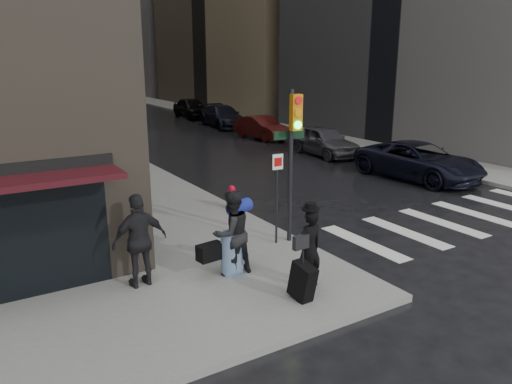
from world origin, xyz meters
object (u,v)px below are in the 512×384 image
(fire_hydrant, at_px, (232,198))
(parked_car_2, at_px, (262,128))
(man_jeans, at_px, (231,233))
(traffic_light, at_px, (291,146))
(parked_car_3, at_px, (223,116))
(man_greycoat, at_px, (140,241))
(parked_car_4, at_px, (192,108))
(man_overcoat, at_px, (308,254))
(parked_car_0, at_px, (419,161))
(parked_car_1, at_px, (324,141))

(fire_hydrant, distance_m, parked_car_2, 14.74)
(man_jeans, bearing_deg, traffic_light, -165.03)
(man_jeans, xyz_separation_m, parked_car_3, (11.66, 22.24, -0.37))
(traffic_light, bearing_deg, fire_hydrant, 91.78)
(man_greycoat, distance_m, parked_car_4, 30.99)
(man_jeans, height_order, traffic_light, traffic_light)
(man_overcoat, xyz_separation_m, parked_car_0, (10.13, 5.84, -0.19))
(fire_hydrant, bearing_deg, man_greycoat, -138.25)
(fire_hydrant, distance_m, parked_car_1, 10.49)
(man_overcoat, relative_size, man_greycoat, 0.93)
(parked_car_2, relative_size, parked_car_3, 0.81)
(man_jeans, xyz_separation_m, parked_car_4, (11.99, 28.20, -0.32))
(man_greycoat, height_order, parked_car_4, man_greycoat)
(traffic_light, distance_m, fire_hydrant, 4.06)
(fire_hydrant, height_order, parked_car_2, parked_car_2)
(man_jeans, bearing_deg, parked_car_2, -131.98)
(parked_car_4, bearing_deg, parked_car_2, -90.93)
(man_overcoat, distance_m, parked_car_1, 15.53)
(fire_hydrant, distance_m, parked_car_3, 20.12)
(parked_car_0, bearing_deg, traffic_light, -163.11)
(man_overcoat, height_order, parked_car_3, man_overcoat)
(man_greycoat, relative_size, fire_hydrant, 2.67)
(parked_car_1, height_order, parked_car_4, parked_car_4)
(fire_hydrant, bearing_deg, traffic_light, -92.72)
(man_overcoat, xyz_separation_m, man_greycoat, (-2.87, 1.99, 0.22))
(fire_hydrant, height_order, parked_car_4, parked_car_4)
(parked_car_2, bearing_deg, parked_car_1, -94.95)
(traffic_light, bearing_deg, man_jeans, -152.87)
(traffic_light, relative_size, parked_car_4, 0.84)
(parked_car_2, bearing_deg, parked_car_0, -94.61)
(parked_car_0, bearing_deg, man_overcoat, -154.19)
(man_overcoat, xyz_separation_m, parked_car_1, (10.10, 11.80, -0.20))
(man_jeans, relative_size, parked_car_1, 0.45)
(man_greycoat, relative_size, traffic_light, 0.51)
(man_overcoat, relative_size, parked_car_2, 0.46)
(man_jeans, xyz_separation_m, parked_car_1, (11.07, 10.31, -0.38))
(man_greycoat, bearing_deg, traffic_light, -176.99)
(man_overcoat, height_order, man_greycoat, man_greycoat)
(fire_hydrant, bearing_deg, man_jeans, -119.21)
(traffic_light, distance_m, parked_car_1, 12.99)
(fire_hydrant, relative_size, parked_car_3, 0.15)
(man_jeans, height_order, parked_car_4, man_jeans)
(fire_hydrant, bearing_deg, parked_car_3, 62.72)
(parked_car_3, bearing_deg, parked_car_4, 92.64)
(traffic_light, xyz_separation_m, fire_hydrant, (0.16, 3.41, -2.20))
(fire_hydrant, bearing_deg, parked_car_0, -0.09)
(man_jeans, xyz_separation_m, man_greycoat, (-1.89, 0.50, 0.04))
(parked_car_0, xyz_separation_m, parked_car_2, (-0.00, 11.93, -0.06))
(parked_car_3, bearing_deg, man_jeans, -111.82)
(man_greycoat, xyz_separation_m, parked_car_2, (13.00, 15.78, -0.47))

